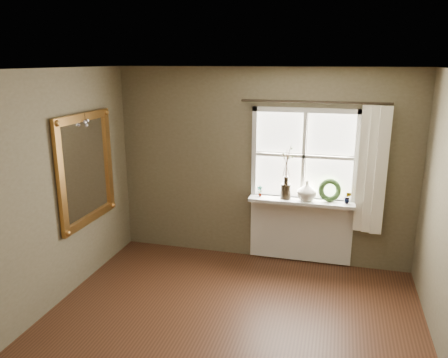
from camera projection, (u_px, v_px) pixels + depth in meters
floor at (216, 356)px, 4.08m from camera, size 4.50×4.50×0.00m
ceiling at (215, 70)px, 3.39m from camera, size 4.50×4.50×0.00m
wall_back at (263, 166)px, 5.88m from camera, size 4.00×0.10×2.60m
wall_left at (13, 207)px, 4.24m from camera, size 0.10×4.50×2.60m
window_frame at (304, 156)px, 5.63m from camera, size 1.36×0.06×1.24m
window_sill at (301, 201)px, 5.68m from camera, size 1.36×0.26×0.04m
window_apron at (300, 230)px, 5.90m from camera, size 1.36×0.04×0.88m
dark_jug at (286, 191)px, 5.70m from camera, size 0.17×0.17×0.20m
cream_vase at (307, 191)px, 5.63m from camera, size 0.28×0.28×0.26m
wreath at (330, 193)px, 5.60m from camera, size 0.33×0.23×0.31m
potted_plant_left at (260, 191)px, 5.79m from camera, size 0.09×0.06×0.15m
potted_plant_right at (348, 198)px, 5.51m from camera, size 0.11×0.10×0.16m
curtain at (372, 171)px, 5.36m from camera, size 0.36×0.12×1.59m
curtain_rod at (314, 102)px, 5.37m from camera, size 1.84×0.03×0.03m
gilt_mirror at (86, 169)px, 5.28m from camera, size 0.10×1.13×1.35m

